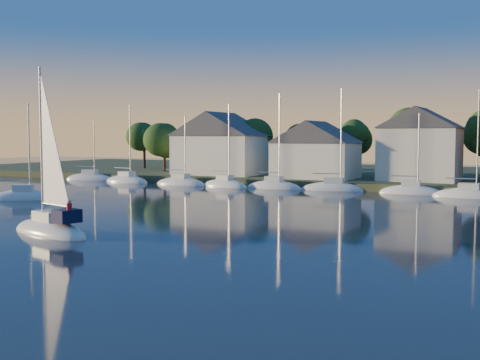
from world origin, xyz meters
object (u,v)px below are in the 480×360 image
Objects in this scene: clubhouse_east at (420,143)px; drifting_sailboat_left at (23,199)px; hero_sailboat at (50,227)px; clubhouse_centre at (316,149)px; clubhouse_west at (221,143)px.

clubhouse_east is 0.91× the size of drifting_sailboat_left.
clubhouse_east is at bearing -92.62° from hero_sailboat.
drifting_sailboat_left reaches higher than clubhouse_centre.
hero_sailboat is (14.32, -50.14, -5.38)m from clubhouse_west.
clubhouse_west is at bearing -59.64° from hero_sailboat.
clubhouse_east reaches higher than clubhouse_centre.
clubhouse_east is at bearing 8.13° from clubhouse_centre.
clubhouse_west is at bearing 176.42° from clubhouse_centre.
drifting_sailboat_left is at bearing -135.13° from clubhouse_east.
clubhouse_centre is 1.10× the size of clubhouse_east.
clubhouse_centre is (16.00, -1.00, -0.80)m from clubhouse_west.
clubhouse_east is 53.76m from hero_sailboat.
clubhouse_west is 16.05m from clubhouse_centre.
hero_sailboat reaches higher than drifting_sailboat_left.
drifting_sailboat_left is (-5.48, -34.32, -5.84)m from clubhouse_west.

